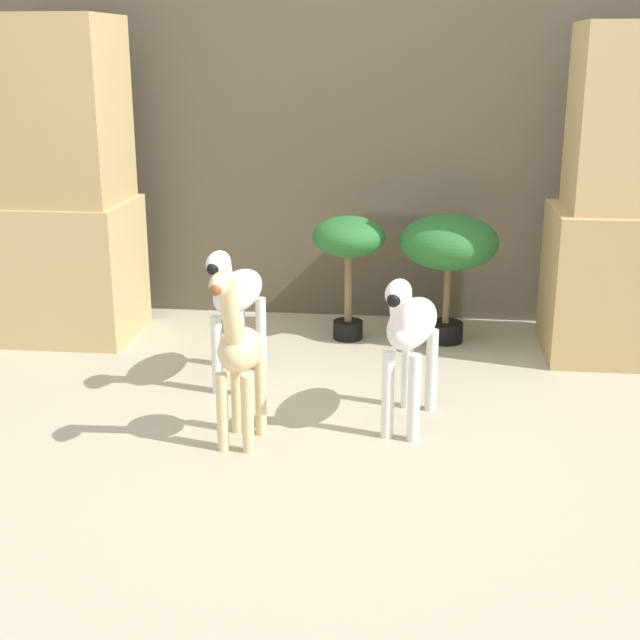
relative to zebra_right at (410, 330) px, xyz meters
name	(u,v)px	position (x,y,z in m)	size (l,w,h in m)	color
ground_plane	(299,453)	(-0.36, -0.27, -0.37)	(14.00, 14.00, 0.00)	#B2A88E
wall_back	(345,94)	(-0.36, 1.42, 0.73)	(6.40, 0.08, 2.20)	brown
rock_pillar_left	(62,189)	(-1.61, 0.92, 0.33)	(0.61, 0.54, 1.45)	tan
rock_pillar_right	(625,212)	(0.89, 0.92, 0.27)	(0.61, 0.54, 1.42)	tan
zebra_right	(410,330)	(0.00, 0.00, 0.00)	(0.24, 0.52, 0.59)	white
zebra_left	(236,297)	(-0.69, 0.35, 0.00)	(0.20, 0.52, 0.59)	white
giraffe_figurine	(238,352)	(-0.57, -0.22, -0.03)	(0.17, 0.36, 0.65)	beige
potted_palm_front	(449,247)	(0.15, 1.00, 0.09)	(0.45, 0.45, 0.60)	black
potted_palm_back	(349,244)	(-0.30, 0.99, 0.09)	(0.34, 0.34, 0.58)	black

